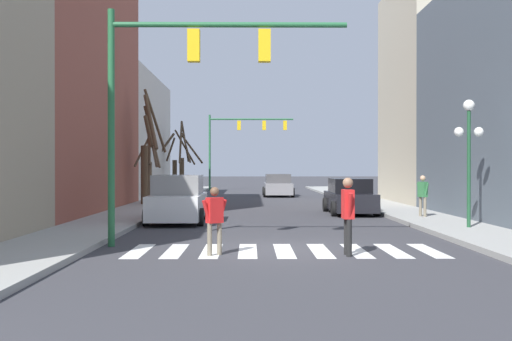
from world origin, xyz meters
The scene contains 17 objects.
ground_plane centered at (0.00, 0.00, 0.00)m, with size 240.00×240.00×0.00m, color #38383D.
sidewalk_left centered at (-5.99, 0.00, 0.07)m, with size 2.52×90.00×0.15m.
building_row_left centered at (-10.25, 12.67, 5.55)m, with size 6.00×38.79×13.55m.
crosswalk_stripes centered at (0.00, -0.35, 0.00)m, with size 7.65×2.60×0.01m.
traffic_signal_near centered at (-2.71, 0.52, 4.48)m, with size 6.26×0.28×6.21m.
traffic_signal_far centered at (-1.74, 38.42, 5.06)m, with size 7.59×0.28×6.78m.
street_lamp_right_corner centered at (6.18, 3.95, 3.06)m, with size 0.95×0.36×4.09m.
car_parked_left_far centered at (1.14, 27.66, 0.75)m, with size 2.15×4.86×1.59m.
car_at_intersection centered at (3.59, 11.44, 0.74)m, with size 2.02×4.52×1.57m.
car_parked_right_mid centered at (-3.55, 7.28, 0.83)m, with size 2.12×4.36×1.78m.
pedestrian_crossing_street centered at (5.91, 8.17, 1.10)m, with size 0.34×0.67×1.61m.
pedestrian_near_right_corner centered at (1.45, -1.16, 1.08)m, with size 0.25×0.79×1.83m.
pedestrian_waiting_at_curb centered at (-1.68, -1.08, 0.95)m, with size 0.60×0.48×1.61m.
street_tree_right_near centered at (-6.55, 29.03, 2.23)m, with size 3.02×2.78×4.73m.
street_tree_left_near centered at (-5.71, 28.39, 2.41)m, with size 1.80×3.21×5.31m.
street_tree_right_mid centered at (-6.22, 16.14, 2.83)m, with size 1.19×3.20×6.06m.
street_tree_left_far centered at (-6.27, 17.13, 2.08)m, with size 1.44×1.32×4.17m.
Camera 1 is at (-0.84, -15.16, 2.08)m, focal length 42.00 mm.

